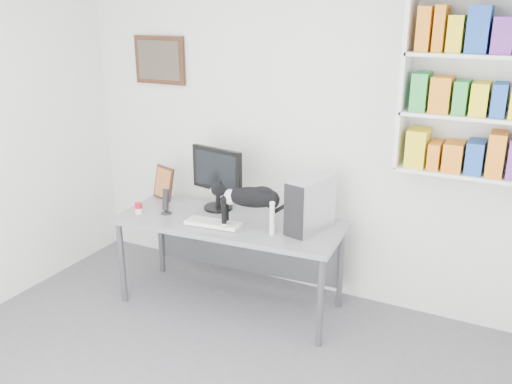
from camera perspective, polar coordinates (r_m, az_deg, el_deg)
room at (r=2.84m, az=-12.06°, el=-2.11°), size 4.01×4.01×2.70m
bookshelf at (r=3.94m, az=22.67°, el=10.20°), size 1.03×0.28×1.24m
wall_art at (r=5.03m, az=-10.11°, el=13.51°), size 0.52×0.04×0.42m
desk at (r=4.45m, az=-2.73°, el=-7.46°), size 1.84×0.84×0.75m
monitor at (r=4.46m, az=-4.07°, el=1.44°), size 0.54×0.33×0.53m
keyboard at (r=4.21m, az=-4.50°, el=-3.29°), size 0.45×0.21×0.03m
pc_tower at (r=4.06m, az=5.73°, el=-1.33°), size 0.27×0.44×0.41m
speaker at (r=4.46m, az=-9.48°, el=-0.94°), size 0.10×0.10×0.22m
leaning_print at (r=4.81m, az=-9.69°, el=1.03°), size 0.26×0.17×0.30m
soup_can at (r=4.53m, az=-12.26°, el=-1.69°), size 0.07×0.07×0.09m
cat at (r=4.03m, az=-0.56°, el=-1.73°), size 0.61×0.31×0.36m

